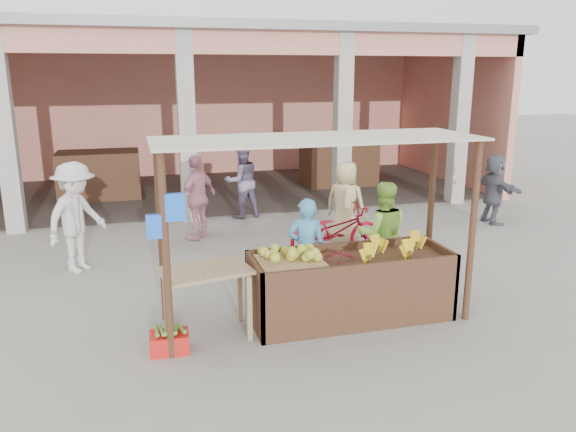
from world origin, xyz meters
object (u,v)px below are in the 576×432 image
object	(u,v)px
vendor_blue	(306,246)
motorcycle	(336,230)
vendor_green	(382,231)
fruit_stall	(350,289)
red_crate	(170,342)
side_table	(206,280)

from	to	relation	value
vendor_blue	motorcycle	size ratio (longest dim) A/B	0.89
motorcycle	vendor_green	bearing A→B (deg)	-176.47
vendor_blue	vendor_green	world-z (taller)	vendor_green
fruit_stall	red_crate	size ratio (longest dim) A/B	5.86
vendor_blue	motorcycle	world-z (taller)	vendor_blue
vendor_blue	vendor_green	distance (m)	1.28
fruit_stall	vendor_green	size ratio (longest dim) A/B	1.54
fruit_stall	red_crate	distance (m)	2.40
red_crate	motorcycle	world-z (taller)	motorcycle
red_crate	vendor_green	xyz separation A→B (m)	(3.25, 1.31, 0.73)
vendor_green	motorcycle	distance (m)	1.57
side_table	vendor_green	bearing A→B (deg)	8.33
side_table	red_crate	xyz separation A→B (m)	(-0.48, -0.34, -0.59)
side_table	motorcycle	bearing A→B (deg)	32.80
vendor_green	fruit_stall	bearing A→B (deg)	62.81
fruit_stall	side_table	world-z (taller)	side_table
red_crate	vendor_green	size ratio (longest dim) A/B	0.26
red_crate	vendor_blue	size ratio (longest dim) A/B	0.28
side_table	vendor_green	world-z (taller)	vendor_green
red_crate	motorcycle	distance (m)	4.19
side_table	vendor_green	distance (m)	2.93
fruit_stall	vendor_blue	world-z (taller)	vendor_blue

